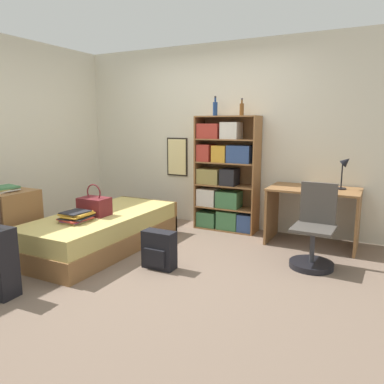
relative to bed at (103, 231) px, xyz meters
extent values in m
plane|color=#756051|center=(0.74, -0.02, -0.21)|extent=(14.00, 14.00, 0.00)
cube|color=beige|center=(0.74, 1.65, 1.09)|extent=(10.00, 0.06, 2.60)
cube|color=black|center=(0.14, 1.61, 0.77)|extent=(0.35, 0.02, 0.58)
cube|color=beige|center=(0.14, 1.60, 0.77)|extent=(0.31, 0.01, 0.54)
cube|color=beige|center=(-1.45, -0.02, 1.09)|extent=(0.06, 10.00, 2.60)
cube|color=olive|center=(0.00, -0.02, -0.10)|extent=(0.94, 2.03, 0.22)
cube|color=tan|center=(0.00, -0.02, 0.11)|extent=(0.91, 2.00, 0.20)
cube|color=olive|center=(0.00, 0.98, 0.00)|extent=(0.94, 0.04, 0.42)
cube|color=maroon|center=(-0.03, -0.10, 0.32)|extent=(0.34, 0.24, 0.21)
torus|color=maroon|center=(-0.03, -0.10, 0.48)|extent=(0.21, 0.02, 0.21)
cube|color=#99894C|center=(0.00, -0.42, 0.22)|extent=(0.26, 0.31, 0.02)
cube|color=#7A336B|center=(0.00, -0.43, 0.24)|extent=(0.24, 0.30, 0.01)
cube|color=#B2382D|center=(-0.01, -0.43, 0.25)|extent=(0.32, 0.34, 0.02)
cube|color=#232328|center=(0.00, -0.42, 0.26)|extent=(0.32, 0.34, 0.01)
cube|color=gold|center=(-0.01, -0.41, 0.28)|extent=(0.24, 0.28, 0.01)
cube|color=gold|center=(0.01, -0.41, 0.29)|extent=(0.23, 0.34, 0.01)
cube|color=gold|center=(-0.02, -0.41, 0.30)|extent=(0.32, 0.31, 0.02)
cube|color=#232328|center=(-0.02, -0.42, 0.32)|extent=(0.25, 0.28, 0.01)
cube|color=olive|center=(-0.83, -0.62, 0.15)|extent=(0.49, 0.53, 0.73)
cube|color=silver|center=(-0.85, -0.68, 0.53)|extent=(0.25, 0.37, 0.02)
cube|color=silver|center=(-0.85, -0.67, 0.54)|extent=(0.30, 0.31, 0.01)
cube|color=#99894C|center=(-0.85, -0.67, 0.55)|extent=(0.27, 0.36, 0.01)
cube|color=#427A4C|center=(-0.86, -0.67, 0.57)|extent=(0.30, 0.34, 0.02)
cube|color=olive|center=(0.60, 1.43, 0.59)|extent=(0.02, 0.34, 1.59)
cube|color=olive|center=(1.45, 1.43, 0.59)|extent=(0.02, 0.34, 1.59)
cube|color=olive|center=(1.03, 1.60, 0.59)|extent=(0.87, 0.01, 1.59)
cube|color=olive|center=(1.03, 1.43, -0.20)|extent=(0.84, 0.34, 0.02)
cube|color=olive|center=(1.03, 1.43, 0.11)|extent=(0.84, 0.34, 0.02)
cube|color=olive|center=(1.03, 1.43, 0.43)|extent=(0.84, 0.34, 0.02)
cube|color=olive|center=(1.03, 1.43, 0.74)|extent=(0.84, 0.34, 0.02)
cube|color=olive|center=(1.03, 1.43, 1.06)|extent=(0.84, 0.34, 0.02)
cube|color=olive|center=(1.03, 1.43, 1.37)|extent=(0.84, 0.34, 0.02)
cube|color=#427A4C|center=(0.76, 1.41, -0.09)|extent=(0.28, 0.26, 0.21)
cube|color=#427A4C|center=(1.08, 1.41, -0.06)|extent=(0.30, 0.26, 0.26)
cube|color=#334C84|center=(1.34, 1.41, -0.07)|extent=(0.20, 0.26, 0.24)
cube|color=silver|center=(0.75, 1.41, 0.24)|extent=(0.27, 0.26, 0.24)
cube|color=#427A4C|center=(1.07, 1.41, 0.23)|extent=(0.31, 0.26, 0.23)
cube|color=#99894C|center=(0.78, 1.41, 0.54)|extent=(0.32, 0.26, 0.21)
cube|color=#232328|center=(1.08, 1.41, 0.55)|extent=(0.21, 0.26, 0.23)
cube|color=#B2382D|center=(0.71, 1.41, 0.87)|extent=(0.19, 0.26, 0.24)
cube|color=gold|center=(0.95, 1.41, 0.87)|extent=(0.20, 0.26, 0.23)
cube|color=#334C84|center=(1.22, 1.41, 0.87)|extent=(0.32, 0.26, 0.23)
cube|color=#B2382D|center=(0.78, 1.41, 1.17)|extent=(0.31, 0.26, 0.21)
cube|color=silver|center=(1.09, 1.41, 1.18)|extent=(0.24, 0.26, 0.22)
cylinder|color=navy|center=(0.83, 1.45, 1.47)|extent=(0.06, 0.06, 0.19)
cylinder|color=navy|center=(0.83, 1.45, 1.60)|extent=(0.03, 0.03, 0.06)
cylinder|color=#232328|center=(0.83, 1.45, 1.64)|extent=(0.03, 0.03, 0.02)
cylinder|color=brown|center=(1.22, 1.45, 1.46)|extent=(0.06, 0.06, 0.16)
cylinder|color=brown|center=(1.22, 1.45, 1.56)|extent=(0.02, 0.02, 0.05)
cylinder|color=#232328|center=(1.22, 1.45, 1.60)|extent=(0.03, 0.03, 0.02)
cube|color=olive|center=(2.23, 1.28, 0.49)|extent=(1.07, 0.65, 0.02)
cube|color=olive|center=(1.72, 1.28, 0.13)|extent=(0.03, 0.61, 0.68)
cube|color=olive|center=(2.75, 1.28, 0.13)|extent=(0.03, 0.61, 0.68)
cylinder|color=black|center=(2.53, 1.36, 0.51)|extent=(0.12, 0.12, 0.02)
cylinder|color=black|center=(2.53, 1.36, 0.67)|extent=(0.02, 0.02, 0.30)
cone|color=black|center=(2.56, 1.36, 0.84)|extent=(0.14, 0.10, 0.14)
cylinder|color=black|center=(2.37, 0.48, -0.18)|extent=(0.45, 0.45, 0.06)
cylinder|color=#333338|center=(2.37, 0.48, -0.01)|extent=(0.05, 0.05, 0.41)
cube|color=#47423D|center=(2.37, 0.48, 0.21)|extent=(0.43, 0.43, 0.03)
cube|color=#47423D|center=(2.38, 0.67, 0.45)|extent=(0.37, 0.05, 0.44)
cube|color=black|center=(0.95, -0.25, -0.01)|extent=(0.34, 0.16, 0.40)
cube|color=black|center=(0.95, -0.35, -0.07)|extent=(0.24, 0.03, 0.18)
camera|label=1|loc=(2.95, -3.40, 1.28)|focal=35.00mm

